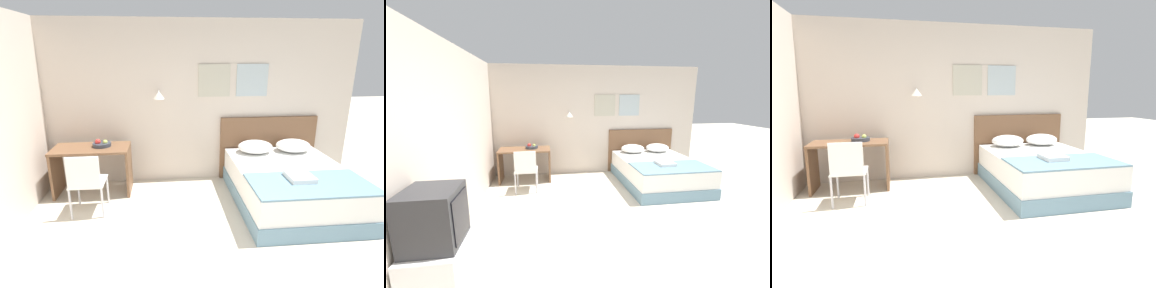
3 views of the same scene
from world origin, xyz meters
TOP-DOWN VIEW (x-y plane):
  - ground_plane at (0.00, 0.00)m, footprint 24.00×24.00m
  - wall_back at (0.01, 2.99)m, footprint 5.53×0.31m
  - bed at (1.32, 1.91)m, footprint 1.57×1.98m
  - headboard at (1.32, 2.93)m, footprint 1.69×0.06m
  - pillow_left at (1.00, 2.62)m, footprint 0.56×0.45m
  - pillow_right at (1.64, 2.62)m, footprint 0.56×0.45m
  - throw_blanket at (1.32, 1.33)m, footprint 1.52×0.79m
  - folded_towel_near_foot at (1.23, 1.47)m, footprint 0.31×0.36m
  - desk at (-1.61, 2.56)m, footprint 1.15×0.59m
  - desk_chair at (-1.54, 1.86)m, footprint 0.46×0.46m
  - fruit_bowl at (-1.45, 2.60)m, footprint 0.28×0.28m

SIDE VIEW (x-z plane):
  - ground_plane at x=0.00m, z-range 0.00..0.00m
  - bed at x=1.32m, z-range 0.00..0.55m
  - desk_chair at x=-1.54m, z-range 0.08..0.95m
  - desk at x=-1.61m, z-range 0.14..0.89m
  - headboard at x=1.32m, z-range 0.00..1.08m
  - throw_blanket at x=1.32m, z-range 0.56..0.58m
  - folded_towel_near_foot at x=1.23m, z-range 0.58..0.64m
  - pillow_left at x=1.00m, z-range 0.56..0.76m
  - pillow_right at x=1.64m, z-range 0.56..0.76m
  - fruit_bowl at x=-1.45m, z-range 0.72..0.85m
  - wall_back at x=0.01m, z-range 0.01..2.66m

